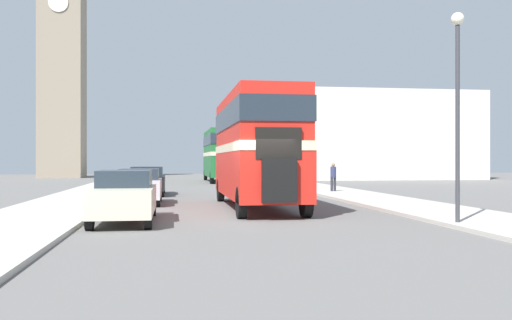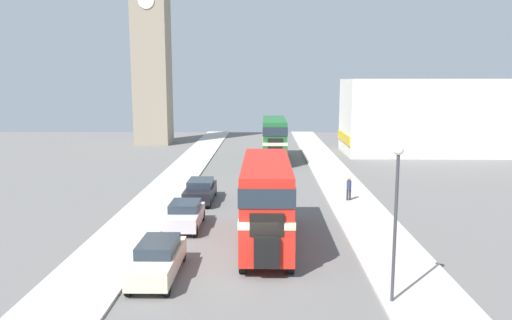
{
  "view_description": "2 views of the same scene",
  "coord_description": "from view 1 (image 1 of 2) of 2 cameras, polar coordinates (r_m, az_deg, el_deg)",
  "views": [
    {
      "loc": [
        -2.49,
        -17.67,
        1.85
      ],
      "look_at": [
        0.75,
        4.11,
        1.86
      ],
      "focal_mm": 40.0,
      "sensor_mm": 36.0,
      "label": 1
    },
    {
      "loc": [
        0.63,
        -20.42,
        8.24
      ],
      "look_at": [
        0.0,
        18.03,
        2.13
      ],
      "focal_mm": 35.0,
      "sensor_mm": 36.0,
      "label": 2
    }
  ],
  "objects": [
    {
      "name": "sidewalk_right",
      "position": [
        20.02,
        19.14,
        -5.15
      ],
      "size": [
        3.5,
        120.0,
        0.12
      ],
      "color": "#B7B2A8",
      "rests_on": "ground_plane"
    },
    {
      "name": "street_lamp",
      "position": [
        16.99,
        19.51,
        7.1
      ],
      "size": [
        0.36,
        0.36,
        5.86
      ],
      "color": "#38383D",
      "rests_on": "sidewalk_right"
    },
    {
      "name": "car_parked_mid",
      "position": [
        24.52,
        -11.6,
        -2.54
      ],
      "size": [
        1.81,
        4.09,
        1.48
      ],
      "color": "silver",
      "rests_on": "ground_plane"
    },
    {
      "name": "sidewalk_left",
      "position": [
        18.27,
        -22.01,
        -5.64
      ],
      "size": [
        3.5,
        120.0,
        0.12
      ],
      "color": "#B7B2A8",
      "rests_on": "ground_plane"
    },
    {
      "name": "pedestrian_walking",
      "position": [
        32.09,
        7.74,
        -1.51
      ],
      "size": [
        0.32,
        0.32,
        1.58
      ],
      "color": "#282833",
      "rests_on": "sidewalk_right"
    },
    {
      "name": "shop_building_block",
      "position": [
        58.0,
        12.74,
        2.33
      ],
      "size": [
        17.48,
        8.72,
        8.45
      ],
      "color": "silver",
      "rests_on": "ground_plane"
    },
    {
      "name": "church_tower",
      "position": [
        65.49,
        -18.79,
        13.41
      ],
      "size": [
        4.61,
        4.61,
        33.36
      ],
      "color": "gray",
      "rests_on": "ground_plane"
    },
    {
      "name": "car_parked_near",
      "position": [
        17.45,
        -12.98,
        -3.48
      ],
      "size": [
        1.72,
        4.67,
        1.55
      ],
      "color": "beige",
      "rests_on": "ground_plane"
    },
    {
      "name": "double_decker_bus",
      "position": [
        22.01,
        0.01,
        1.76
      ],
      "size": [
        2.4,
        9.64,
        4.29
      ],
      "color": "red",
      "rests_on": "ground_plane"
    },
    {
      "name": "ground_plane",
      "position": [
        17.94,
        -0.44,
        -5.94
      ],
      "size": [
        120.0,
        120.0,
        0.0
      ],
      "primitive_type": "plane",
      "color": "slate"
    },
    {
      "name": "bus_distant",
      "position": [
        48.81,
        -3.57,
        0.85
      ],
      "size": [
        2.37,
        10.23,
        4.37
      ],
      "color": "#1E602D",
      "rests_on": "ground_plane"
    },
    {
      "name": "car_parked_far",
      "position": [
        30.85,
        -10.83,
        -2.0
      ],
      "size": [
        1.84,
        4.68,
        1.51
      ],
      "color": "black",
      "rests_on": "ground_plane"
    }
  ]
}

